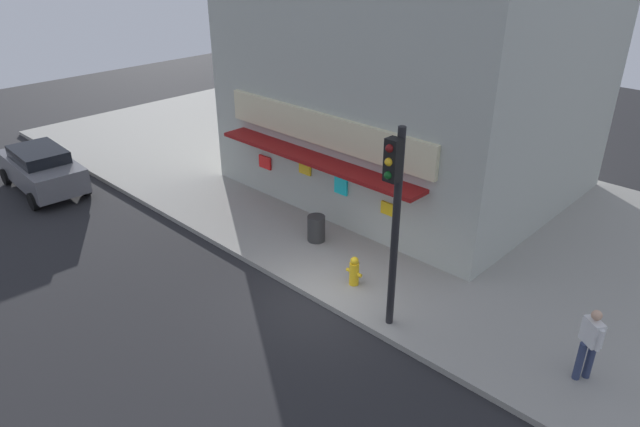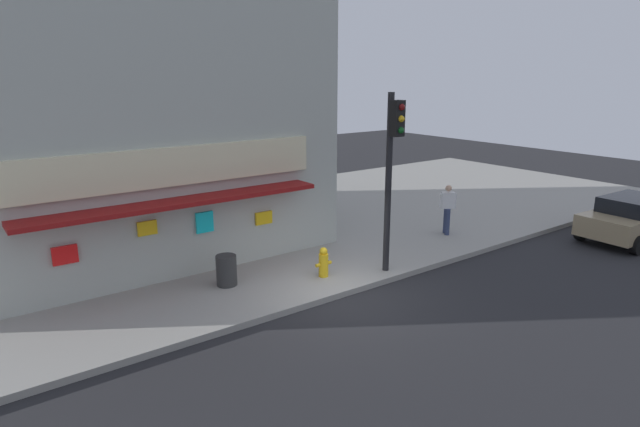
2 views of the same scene
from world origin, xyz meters
name	(u,v)px [view 2 (image 2 of 2)]	position (x,y,z in m)	size (l,w,h in m)	color
ground_plane	(342,298)	(0.00, 0.00, 0.00)	(59.92, 59.92, 0.00)	#232326
sidewalk	(225,235)	(0.00, 6.60, 0.08)	(39.95, 13.20, 0.17)	gray
corner_building	(115,116)	(-3.00, 8.09, 4.31)	(11.09, 10.19, 8.29)	#ADB2A8
traffic_light	(392,160)	(2.03, 0.40, 3.38)	(0.32, 0.58, 5.02)	black
fire_hydrant	(323,262)	(0.29, 1.18, 0.57)	(0.51, 0.27, 0.85)	gold
trash_can	(226,270)	(-2.16, 2.24, 0.58)	(0.55, 0.55, 0.83)	#2D2D2D
pedestrian	(447,207)	(6.20, 1.83, 1.14)	(0.55, 0.45, 1.76)	navy
parked_car_tan	(632,218)	(11.26, -2.13, 0.80)	(4.22, 2.24, 1.54)	#9E8966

